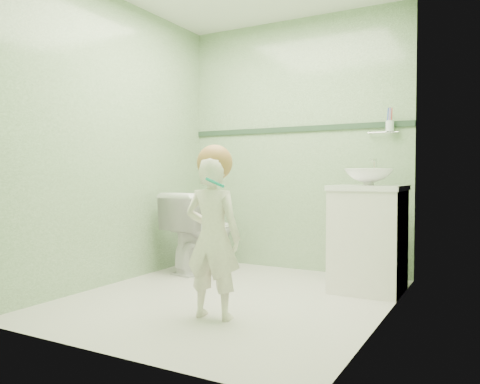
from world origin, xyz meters
The scene contains 12 objects.
ground centered at (0.00, 0.00, 0.00)m, with size 2.50×2.50×0.00m, color beige.
room_shell centered at (0.00, 0.00, 1.20)m, with size 2.50×2.54×2.40m.
trim_stripe centered at (0.00, 1.24, 1.35)m, with size 2.20×0.02×0.05m, color #2A432F.
vanity centered at (0.84, 0.70, 0.40)m, with size 0.52×0.50×0.80m, color white.
counter centered at (0.84, 0.70, 0.81)m, with size 0.54×0.52×0.04m, color white.
basin centered at (0.84, 0.70, 0.89)m, with size 0.37×0.37×0.13m, color white.
faucet centered at (0.84, 0.89, 0.97)m, with size 0.03×0.13×0.18m.
cup_holder centered at (0.89, 1.18, 1.33)m, with size 0.26×0.07×0.21m.
toilet centered at (-0.74, 0.73, 0.37)m, with size 0.42×0.74×0.75m, color white.
toddler centered at (0.14, -0.47, 0.51)m, with size 0.37×0.25×1.02m, color white.
hair_cap centered at (0.14, -0.44, 0.99)m, with size 0.23×0.23×0.23m, color #AA743E.
teal_toothbrush centered at (0.23, -0.58, 0.87)m, with size 0.11×0.14×0.08m.
Camera 1 is at (1.72, -2.98, 0.90)m, focal length 35.18 mm.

